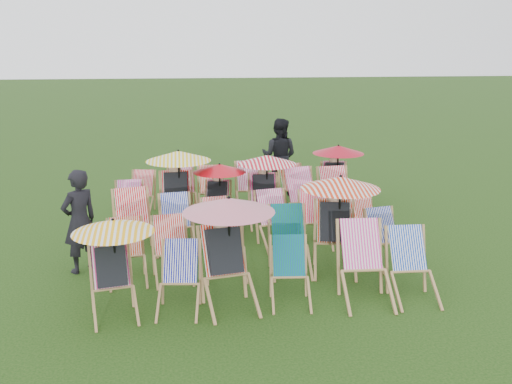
{
  "coord_description": "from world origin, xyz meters",
  "views": [
    {
      "loc": [
        -1.05,
        -9.16,
        3.39
      ],
      "look_at": [
        0.16,
        0.29,
        0.9
      ],
      "focal_mm": 40.0,
      "sensor_mm": 36.0,
      "label": 1
    }
  ],
  "objects": [
    {
      "name": "deckchair_28",
      "position": [
        1.26,
        2.38,
        0.43
      ],
      "size": [
        0.66,
        0.86,
        0.87
      ],
      "rotation": [
        0.0,
        0.0,
        0.12
      ],
      "color": "#9E7849",
      "rests_on": "ground"
    },
    {
      "name": "deckchair_5",
      "position": [
        1.98,
        -2.29,
        0.46
      ],
      "size": [
        0.64,
        0.87,
        0.92
      ],
      "rotation": [
        0.0,
        0.0,
        -0.03
      ],
      "color": "#9E7849",
      "rests_on": "ground"
    },
    {
      "name": "deckchair_27",
      "position": [
        0.3,
        2.31,
        0.48
      ],
      "size": [
        0.64,
        0.89,
        0.96
      ],
      "rotation": [
        0.0,
        0.0,
        0.0
      ],
      "color": "#9E7849",
      "rests_on": "ground"
    },
    {
      "name": "deckchair_7",
      "position": [
        -1.28,
        -1.17,
        0.44
      ],
      "size": [
        0.68,
        0.87,
        0.88
      ],
      "rotation": [
        0.0,
        0.0,
        0.12
      ],
      "color": "#9E7849",
      "rests_on": "ground"
    },
    {
      "name": "deckchair_29",
      "position": [
        2.14,
        2.34,
        0.68
      ],
      "size": [
        1.09,
        1.16,
        1.29
      ],
      "rotation": [
        0.0,
        0.0,
        -0.14
      ],
      "color": "#9E7849",
      "rests_on": "ground"
    },
    {
      "name": "deckchair_22",
      "position": [
        1.25,
        1.23,
        0.51
      ],
      "size": [
        0.86,
        1.06,
        1.02
      ],
      "rotation": [
        0.0,
        0.0,
        0.21
      ],
      "color": "#9E7849",
      "rests_on": "ground"
    },
    {
      "name": "deckchair_0",
      "position": [
        -2.0,
        -2.23,
        0.65
      ],
      "size": [
        1.04,
        1.13,
        1.23
      ],
      "rotation": [
        0.0,
        0.0,
        0.19
      ],
      "color": "#9E7849",
      "rests_on": "ground"
    },
    {
      "name": "deckchair_23",
      "position": [
        1.9,
        1.23,
        0.51
      ],
      "size": [
        0.74,
        0.99,
        1.02
      ],
      "rotation": [
        0.0,
        0.0,
        0.07
      ],
      "color": "#9E7849",
      "rests_on": "ground"
    },
    {
      "name": "deckchair_14",
      "position": [
        -0.5,
        0.03,
        0.41
      ],
      "size": [
        0.66,
        0.83,
        0.82
      ],
      "rotation": [
        0.0,
        0.0,
        0.17
      ],
      "color": "#9E7849",
      "rests_on": "ground"
    },
    {
      "name": "deckchair_16",
      "position": [
        1.17,
        0.03,
        0.44
      ],
      "size": [
        0.66,
        0.87,
        0.89
      ],
      "rotation": [
        0.0,
        0.0,
        -0.1
      ],
      "color": "#9E7849",
      "rests_on": "ground"
    },
    {
      "name": "deckchair_10",
      "position": [
        1.22,
        -1.11,
        0.76
      ],
      "size": [
        1.21,
        1.3,
        1.44
      ],
      "rotation": [
        0.0,
        0.0,
        -0.2
      ],
      "color": "#9E7849",
      "rests_on": "ground"
    },
    {
      "name": "deckchair_8",
      "position": [
        -0.48,
        -1.09,
        0.48
      ],
      "size": [
        0.66,
        0.91,
        0.97
      ],
      "rotation": [
        0.0,
        0.0,
        -0.03
      ],
      "color": "#9E7849",
      "rests_on": "ground"
    },
    {
      "name": "deckchair_17",
      "position": [
        2.04,
        0.07,
        0.44
      ],
      "size": [
        0.64,
        0.86,
        0.89
      ],
      "rotation": [
        0.0,
        0.0,
        0.07
      ],
      "color": "#9E7849",
      "rests_on": "ground"
    },
    {
      "name": "deckchair_13",
      "position": [
        -1.2,
        0.07,
        0.45
      ],
      "size": [
        0.69,
        0.89,
        0.9
      ],
      "rotation": [
        0.0,
        0.0,
        0.13
      ],
      "color": "#9E7849",
      "rests_on": "ground"
    },
    {
      "name": "deckchair_1",
      "position": [
        -1.17,
        -2.24,
        0.43
      ],
      "size": [
        0.66,
        0.85,
        0.85
      ],
      "rotation": [
        0.0,
        0.0,
        -0.12
      ],
      "color": "#9E7849",
      "rests_on": "ground"
    },
    {
      "name": "deckchair_18",
      "position": [
        -2.1,
        1.27,
        0.43
      ],
      "size": [
        0.6,
        0.82,
        0.87
      ],
      "rotation": [
        0.0,
        0.0,
        0.04
      ],
      "color": "#9E7849",
      "rests_on": "ground"
    },
    {
      "name": "deckchair_25",
      "position": [
        -1.1,
        2.36,
        0.46
      ],
      "size": [
        0.69,
        0.9,
        0.93
      ],
      "rotation": [
        0.0,
        0.0,
        0.09
      ],
      "color": "#9E7849",
      "rests_on": "ground"
    },
    {
      "name": "deckchair_6",
      "position": [
        -1.93,
        -1.17,
        0.43
      ],
      "size": [
        0.67,
        0.86,
        0.87
      ],
      "rotation": [
        0.0,
        0.0,
        0.13
      ],
      "color": "#9E7849",
      "rests_on": "ground"
    },
    {
      "name": "deckchair_20",
      "position": [
        -0.45,
        1.27,
        0.63
      ],
      "size": [
        1.0,
        1.07,
        1.19
      ],
      "rotation": [
        0.0,
        0.0,
        -0.18
      ],
      "color": "#9E7849",
      "rests_on": "ground"
    },
    {
      "name": "deckchair_9",
      "position": [
        0.5,
        -1.12,
        0.48
      ],
      "size": [
        0.66,
        0.91,
        0.96
      ],
      "rotation": [
        0.0,
        0.0,
        -0.04
      ],
      "color": "#9E7849",
      "rests_on": "ground"
    },
    {
      "name": "deckchair_26",
      "position": [
        -0.51,
        2.32,
        0.45
      ],
      "size": [
        0.6,
        0.83,
        0.89
      ],
      "rotation": [
        0.0,
        0.0,
        0.01
      ],
      "color": "#9E7849",
      "rests_on": "ground"
    },
    {
      "name": "deckchair_3",
      "position": [
        0.3,
        -2.19,
        0.42
      ],
      "size": [
        0.62,
        0.81,
        0.83
      ],
      "rotation": [
        0.0,
        0.0,
        -0.09
      ],
      "color": "#9E7849",
      "rests_on": "ground"
    },
    {
      "name": "person_left",
      "position": [
        -2.65,
        -0.71,
        0.8
      ],
      "size": [
        0.69,
        0.67,
        1.59
      ],
      "primitive_type": "imported",
      "rotation": [
        0.0,
        0.0,
        3.87
      ],
      "color": "black",
      "rests_on": "ground"
    },
    {
      "name": "deckchair_24",
      "position": [
        -1.97,
        2.39,
        0.41
      ],
      "size": [
        0.67,
        0.84,
        0.82
      ],
      "rotation": [
        0.0,
        0.0,
        -0.18
      ],
      "color": "#9E7849",
      "rests_on": "ground"
    },
    {
      "name": "deckchair_12",
      "position": [
        -1.91,
        0.04,
        0.5
      ],
      "size": [
        0.83,
        1.03,
        1.0
      ],
      "rotation": [
        0.0,
        0.0,
        0.2
      ],
      "color": "#9E7849",
      "rests_on": "ground"
    },
    {
      "name": "ground",
      "position": [
        0.0,
        0.0,
        0.0
      ],
      "size": [
        100.0,
        100.0,
        0.0
      ],
      "primitive_type": "plane",
      "color": "black",
      "rests_on": "ground"
    },
    {
      "name": "deckchair_15",
      "position": [
        0.48,
        0.02,
        0.46
      ],
      "size": [
        0.75,
        0.93,
        0.91
      ],
      "rotation": [
        0.0,
        0.0,
        0.18
      ],
      "color": "#9E7849",
      "rests_on": "ground"
    },
    {
      "name": "person_rear",
      "position": [
        1.13,
        3.59,
        0.87
      ],
      "size": [
        1.05,
        0.96,
        1.75
      ],
      "primitive_type": "imported",
      "rotation": [
        0.0,
        0.0,
        2.71
      ],
      "color": "black",
      "rests_on": "ground"
    },
    {
      "name": "deckchair_4",
      "position": [
        1.32,
        -2.27,
        0.51
      ],
      "size": [
        0.72,
        0.98,
        1.03
      ],
      "rotation": [
        0.0,
        0.0,
        -0.05
      ],
      "color": "#9E7849",
      "rests_on": "ground"
    },
    {
      "name": "deckchair_19",
      "position": [
        -1.21,
        1.3,
        0.76
      ],
      "size": [
        1.22,
        1.27,
        1.45
      ],
      "rotation": [
        0.0,
        0.0,
        0.02
      ],
      "color": "#9E7849",
      "rests_on": "ground"
    },
    {
      "name": "deckchair_2",
      "position": [
        -0.52,
        -2.15,
        0.76
      ],
      "size": [
        1.22,
        1.32,
        1.44
      ],
      "rotation": [
        0.0,
        0.0,
        0.18
      ],
      "color": "#9E7849",
      "rests_on": "ground"
    },
    {
      "name": "deckchair_21",
      "position": [
        0.47,
        1.29,
        0.7
      ],
      "size": [
        1.12,
        1.17,
        1.33
      ],
      "rotation": [
        0.0,
        0.0,
        -0.05
      ],
      "color": "#9E7849",
      "rests_on": "ground"
    },
    {
      "name": "deckchair_11",
      "position": [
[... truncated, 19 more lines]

